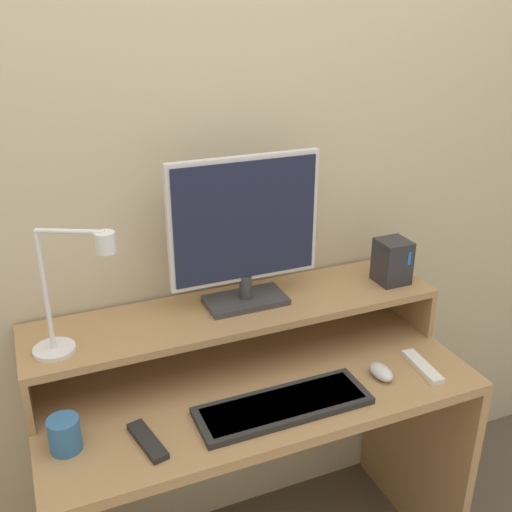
{
  "coord_description": "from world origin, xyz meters",
  "views": [
    {
      "loc": [
        -0.54,
        -1.02,
        1.75
      ],
      "look_at": [
        0.01,
        0.3,
        1.12
      ],
      "focal_mm": 42.0,
      "sensor_mm": 36.0,
      "label": 1
    }
  ],
  "objects_px": {
    "keyboard": "(283,405)",
    "remote_secondary": "(422,366)",
    "desk_lamp": "(71,297)",
    "mouse": "(381,372)",
    "remote_control": "(148,441)",
    "monitor": "(245,230)",
    "router_dock": "(392,261)",
    "mug": "(65,434)"
  },
  "relations": [
    {
      "from": "desk_lamp",
      "to": "remote_secondary",
      "type": "height_order",
      "value": "desk_lamp"
    },
    {
      "from": "desk_lamp",
      "to": "remote_control",
      "type": "xyz_separation_m",
      "value": [
        0.12,
        -0.2,
        -0.32
      ]
    },
    {
      "from": "mouse",
      "to": "remote_secondary",
      "type": "bearing_deg",
      "value": -5.17
    },
    {
      "from": "router_dock",
      "to": "keyboard",
      "type": "height_order",
      "value": "router_dock"
    },
    {
      "from": "desk_lamp",
      "to": "router_dock",
      "type": "height_order",
      "value": "desk_lamp"
    },
    {
      "from": "desk_lamp",
      "to": "keyboard",
      "type": "bearing_deg",
      "value": -23.89
    },
    {
      "from": "desk_lamp",
      "to": "mouse",
      "type": "relative_size",
      "value": 3.72
    },
    {
      "from": "mouse",
      "to": "remote_control",
      "type": "bearing_deg",
      "value": -178.69
    },
    {
      "from": "router_dock",
      "to": "remote_secondary",
      "type": "bearing_deg",
      "value": -99.13
    },
    {
      "from": "remote_control",
      "to": "monitor",
      "type": "bearing_deg",
      "value": 37.92
    },
    {
      "from": "remote_control",
      "to": "remote_secondary",
      "type": "bearing_deg",
      "value": 0.23
    },
    {
      "from": "mouse",
      "to": "mug",
      "type": "xyz_separation_m",
      "value": [
        -0.86,
        0.04,
        0.03
      ]
    },
    {
      "from": "remote_secondary",
      "to": "mug",
      "type": "distance_m",
      "value": 0.99
    },
    {
      "from": "keyboard",
      "to": "mouse",
      "type": "xyz_separation_m",
      "value": [
        0.32,
        0.02,
        0.01
      ]
    },
    {
      "from": "desk_lamp",
      "to": "mouse",
      "type": "height_order",
      "value": "desk_lamp"
    },
    {
      "from": "keyboard",
      "to": "remote_secondary",
      "type": "xyz_separation_m",
      "value": [
        0.45,
        0.01,
        -0.0
      ]
    },
    {
      "from": "mouse",
      "to": "remote_control",
      "type": "height_order",
      "value": "mouse"
    },
    {
      "from": "router_dock",
      "to": "mug",
      "type": "height_order",
      "value": "router_dock"
    },
    {
      "from": "monitor",
      "to": "remote_secondary",
      "type": "distance_m",
      "value": 0.65
    },
    {
      "from": "monitor",
      "to": "router_dock",
      "type": "distance_m",
      "value": 0.5
    },
    {
      "from": "remote_secondary",
      "to": "monitor",
      "type": "bearing_deg",
      "value": 146.64
    },
    {
      "from": "monitor",
      "to": "router_dock",
      "type": "xyz_separation_m",
      "value": [
        0.47,
        -0.04,
        -0.16
      ]
    },
    {
      "from": "router_dock",
      "to": "mouse",
      "type": "bearing_deg",
      "value": -126.74
    },
    {
      "from": "keyboard",
      "to": "remote_secondary",
      "type": "distance_m",
      "value": 0.45
    },
    {
      "from": "monitor",
      "to": "router_dock",
      "type": "bearing_deg",
      "value": -5.24
    },
    {
      "from": "desk_lamp",
      "to": "mug",
      "type": "bearing_deg",
      "value": -114.59
    },
    {
      "from": "monitor",
      "to": "desk_lamp",
      "type": "height_order",
      "value": "monitor"
    },
    {
      "from": "router_dock",
      "to": "keyboard",
      "type": "xyz_separation_m",
      "value": [
        -0.49,
        -0.25,
        -0.22
      ]
    },
    {
      "from": "desk_lamp",
      "to": "remote_secondary",
      "type": "xyz_separation_m",
      "value": [
        0.92,
        -0.2,
        -0.32
      ]
    },
    {
      "from": "remote_secondary",
      "to": "keyboard",
      "type": "bearing_deg",
      "value": -178.86
    },
    {
      "from": "monitor",
      "to": "mouse",
      "type": "bearing_deg",
      "value": -42.28
    },
    {
      "from": "remote_secondary",
      "to": "mug",
      "type": "xyz_separation_m",
      "value": [
        -0.99,
        0.05,
        0.03
      ]
    },
    {
      "from": "remote_control",
      "to": "remote_secondary",
      "type": "relative_size",
      "value": 0.94
    },
    {
      "from": "desk_lamp",
      "to": "router_dock",
      "type": "relative_size",
      "value": 2.41
    },
    {
      "from": "keyboard",
      "to": "remote_control",
      "type": "bearing_deg",
      "value": 179.1
    },
    {
      "from": "mouse",
      "to": "remote_secondary",
      "type": "relative_size",
      "value": 0.53
    },
    {
      "from": "remote_secondary",
      "to": "mug",
      "type": "bearing_deg",
      "value": 176.89
    },
    {
      "from": "desk_lamp",
      "to": "mouse",
      "type": "bearing_deg",
      "value": -13.47
    },
    {
      "from": "mug",
      "to": "router_dock",
      "type": "bearing_deg",
      "value": 10.42
    },
    {
      "from": "desk_lamp",
      "to": "keyboard",
      "type": "height_order",
      "value": "desk_lamp"
    },
    {
      "from": "remote_secondary",
      "to": "router_dock",
      "type": "bearing_deg",
      "value": 80.87
    },
    {
      "from": "monitor",
      "to": "remote_control",
      "type": "relative_size",
      "value": 2.75
    }
  ]
}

